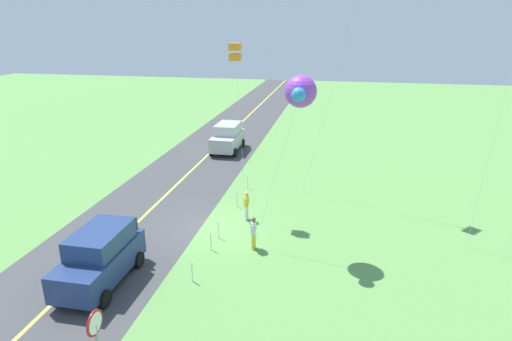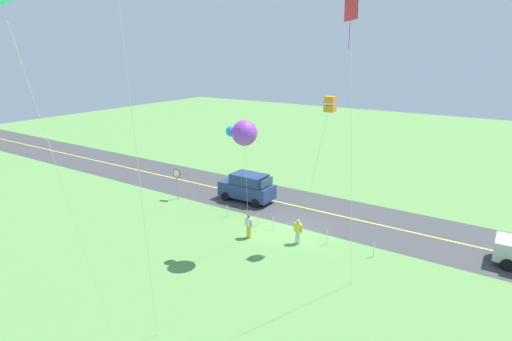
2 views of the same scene
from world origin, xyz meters
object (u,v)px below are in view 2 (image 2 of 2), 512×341
Objects in this scene: car_suv_foreground at (247,187)px; person_adult_near at (249,225)px; kite_green_far at (351,12)px; kite_red_low at (244,133)px; kite_blue_mid at (330,105)px; stop_sign at (177,178)px; person_adult_companion at (298,231)px.

person_adult_near is at bearing 125.24° from car_suv_foreground.
person_adult_near is at bearing -30.97° from kite_green_far.
kite_red_low is 0.88× the size of kite_blue_mid.
stop_sign is 0.32× the size of kite_red_low.
person_adult_companion is at bearing 146.78° from car_suv_foreground.
stop_sign is at bearing -3.86° from kite_blue_mid.
person_adult_companion is (-2.99, -1.00, 0.00)m from person_adult_near.
kite_blue_mid is (-8.22, 3.69, 7.45)m from car_suv_foreground.
person_adult_companion is (-6.88, 4.50, -0.29)m from car_suv_foreground.
stop_sign reaches higher than car_suv_foreground.
car_suv_foreground is 5.68m from stop_sign.
car_suv_foreground is 19.33m from kite_green_far.
person_adult_companion is at bearing -125.14° from kite_red_low.
kite_red_low is 5.17m from kite_blue_mid.
kite_green_far reaches higher than kite_blue_mid.
kite_green_far is at bearing 156.05° from stop_sign.
car_suv_foreground is 10.72m from kite_red_low.
kite_blue_mid is (-4.34, -1.81, 7.74)m from person_adult_near.
stop_sign is 11.94m from person_adult_companion.
kite_green_far reaches higher than person_adult_near.
person_adult_near is 0.20× the size of kite_red_low.
kite_red_low reaches higher than person_adult_companion.
person_adult_near and person_adult_companion have the same top height.
stop_sign is at bearing 98.65° from person_adult_near.
kite_red_low reaches higher than person_adult_near.
kite_red_low is (-9.76, 4.57, 5.44)m from stop_sign.
kite_blue_mid is (-1.34, -0.82, 7.74)m from person_adult_companion.
person_adult_near is 1.00× the size of person_adult_companion.
kite_blue_mid reaches higher than stop_sign.
car_suv_foreground is 0.55× the size of kite_red_low.
person_adult_companion is 14.04m from kite_green_far.
kite_red_low is (-0.97, 1.87, 6.37)m from person_adult_near.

